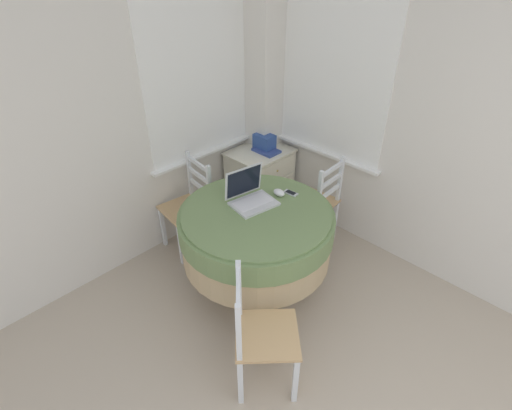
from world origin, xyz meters
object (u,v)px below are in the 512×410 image
(laptop, at_px, (250,196))
(corner_cabinet, at_px, (260,181))
(dining_chair_camera_near, at_px, (260,335))
(cell_phone, at_px, (291,193))
(storage_box, at_px, (264,142))
(book_on_cabinet, at_px, (266,151))
(computer_mouse, at_px, (279,193))
(dining_chair_near_back_window, at_px, (190,207))
(dining_chair_near_right_window, at_px, (316,203))
(round_dining_table, at_px, (256,231))

(laptop, xyz_separation_m, corner_cabinet, (0.81, 0.67, -0.49))
(dining_chair_camera_near, relative_size, corner_cabinet, 1.28)
(cell_phone, relative_size, storage_box, 0.61)
(book_on_cabinet, bearing_deg, laptop, -143.62)
(computer_mouse, distance_m, dining_chair_near_back_window, 0.93)
(book_on_cabinet, bearing_deg, dining_chair_near_right_window, -95.73)
(corner_cabinet, bearing_deg, dining_chair_camera_near, -136.02)
(laptop, xyz_separation_m, dining_chair_near_back_window, (-0.08, 0.71, -0.40))
(laptop, height_order, storage_box, laptop)
(round_dining_table, distance_m, dining_chair_near_right_window, 0.85)
(dining_chair_near_back_window, xyz_separation_m, dining_chair_near_right_window, (0.86, -0.78, 0.00))
(computer_mouse, xyz_separation_m, corner_cabinet, (0.58, 0.77, -0.46))
(book_on_cabinet, bearing_deg, round_dining_table, -140.51)
(dining_chair_camera_near, bearing_deg, storage_box, 42.81)
(dining_chair_near_back_window, height_order, corner_cabinet, dining_chair_near_back_window)
(corner_cabinet, bearing_deg, book_on_cabinet, -54.38)
(dining_chair_near_right_window, distance_m, storage_box, 0.83)
(round_dining_table, relative_size, dining_chair_camera_near, 1.33)
(laptop, relative_size, computer_mouse, 3.65)
(dining_chair_near_right_window, bearing_deg, dining_chair_near_back_window, 137.57)
(laptop, xyz_separation_m, book_on_cabinet, (0.84, 0.62, -0.13))
(dining_chair_camera_near, bearing_deg, computer_mouse, 36.05)
(dining_chair_near_back_window, distance_m, storage_box, 1.01)
(dining_chair_near_back_window, height_order, dining_chair_near_right_window, same)
(laptop, xyz_separation_m, storage_box, (0.87, 0.67, -0.06))
(laptop, bearing_deg, book_on_cabinet, 36.38)
(dining_chair_camera_near, bearing_deg, dining_chair_near_back_window, 68.62)
(dining_chair_near_back_window, relative_size, book_on_cabinet, 3.52)
(computer_mouse, relative_size, dining_chair_camera_near, 0.11)
(dining_chair_near_back_window, height_order, dining_chair_camera_near, same)
(corner_cabinet, height_order, book_on_cabinet, book_on_cabinet)
(book_on_cabinet, bearing_deg, corner_cabinet, 125.62)
(dining_chair_near_right_window, xyz_separation_m, storage_box, (0.10, 0.75, 0.34))
(round_dining_table, bearing_deg, storage_box, 40.62)
(dining_chair_near_back_window, xyz_separation_m, corner_cabinet, (0.89, -0.03, -0.09))
(computer_mouse, height_order, dining_chair_near_back_window, dining_chair_near_back_window)
(dining_chair_near_back_window, relative_size, storage_box, 4.51)
(computer_mouse, relative_size, dining_chair_near_back_window, 0.11)
(round_dining_table, height_order, dining_chair_near_right_window, dining_chair_near_right_window)
(laptop, bearing_deg, cell_phone, -24.84)
(dining_chair_near_right_window, relative_size, storage_box, 4.51)
(cell_phone, bearing_deg, storage_box, 55.62)
(cell_phone, distance_m, storage_box, 0.99)
(cell_phone, xyz_separation_m, corner_cabinet, (0.50, 0.82, -0.44))
(corner_cabinet, relative_size, book_on_cabinet, 2.75)
(dining_chair_near_right_window, height_order, storage_box, dining_chair_near_right_window)
(laptop, relative_size, storage_box, 1.89)
(round_dining_table, height_order, dining_chair_camera_near, dining_chair_camera_near)
(storage_box, xyz_separation_m, book_on_cabinet, (-0.03, -0.05, -0.07))
(dining_chair_near_back_window, xyz_separation_m, book_on_cabinet, (0.93, -0.08, 0.27))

